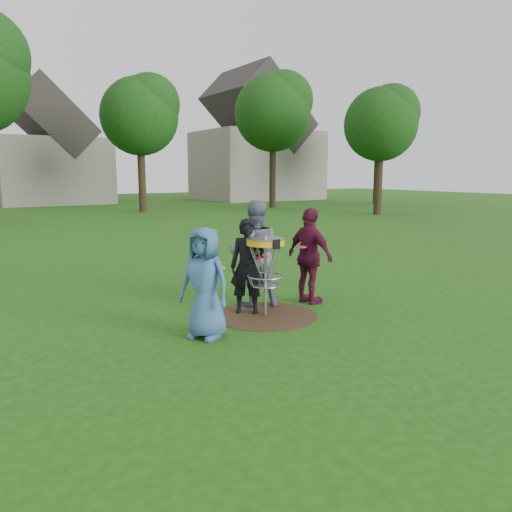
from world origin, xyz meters
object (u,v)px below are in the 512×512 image
player_blue (205,283)px  player_black (247,266)px  player_maroon (310,256)px  disc_golf_basket (265,257)px  player_grey (254,254)px

player_blue → player_black: (1.21, 0.79, -0.00)m
player_blue → player_maroon: player_maroon is taller
player_maroon → disc_golf_basket: size_ratio=1.30×
player_grey → player_maroon: player_grey is taller
player_blue → player_maroon: (2.54, 0.74, 0.07)m
player_blue → disc_golf_basket: bearing=78.3°
disc_golf_basket → player_blue: bearing=-161.2°
player_blue → player_grey: 1.97m
disc_golf_basket → player_black: bearing=116.9°
player_black → player_maroon: size_ratio=0.92×
player_blue → player_grey: player_grey is taller
player_black → disc_golf_basket: bearing=-24.1°
player_black → disc_golf_basket: size_ratio=1.20×
player_maroon → player_blue: bearing=98.3°
player_maroon → player_grey: bearing=58.4°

